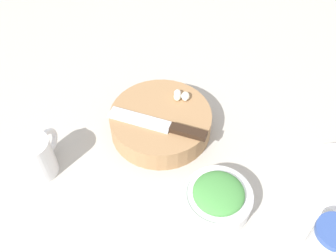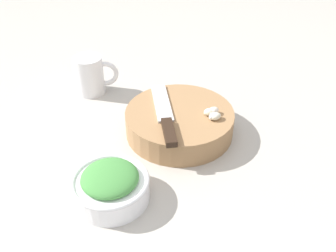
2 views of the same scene
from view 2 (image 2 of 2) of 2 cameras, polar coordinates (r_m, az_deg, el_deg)
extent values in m
plane|color=#B2ADA3|center=(0.77, -2.76, -5.30)|extent=(5.00, 5.00, 0.00)
cylinder|color=#9E754C|center=(0.82, 1.75, 0.60)|extent=(0.24, 0.24, 0.05)
cube|color=black|center=(0.74, 0.16, -0.94)|extent=(0.08, 0.03, 0.01)
cube|color=silver|center=(0.83, -0.96, 3.58)|extent=(0.15, 0.05, 0.01)
ellipsoid|color=#EFE0CE|center=(0.80, 6.94, 2.34)|extent=(0.03, 0.03, 0.02)
ellipsoid|color=#F1ECCB|center=(0.80, 6.27, 2.16)|extent=(0.03, 0.03, 0.02)
ellipsoid|color=silver|center=(0.79, 6.84, 1.50)|extent=(0.03, 0.02, 0.01)
ellipsoid|color=beige|center=(0.79, 7.26, 1.48)|extent=(0.03, 0.03, 0.02)
cylinder|color=white|center=(0.68, -8.64, -9.51)|extent=(0.14, 0.14, 0.04)
torus|color=white|center=(0.67, -8.81, -8.21)|extent=(0.14, 0.14, 0.01)
ellipsoid|color=#478E42|center=(0.66, -8.86, -7.79)|extent=(0.10, 0.10, 0.03)
cylinder|color=white|center=(0.98, -11.90, 7.59)|extent=(0.07, 0.07, 0.10)
torus|color=white|center=(0.98, -9.53, 7.87)|extent=(0.02, 0.07, 0.07)
camera|label=1|loc=(0.64, -67.17, 35.29)|focal=40.00mm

